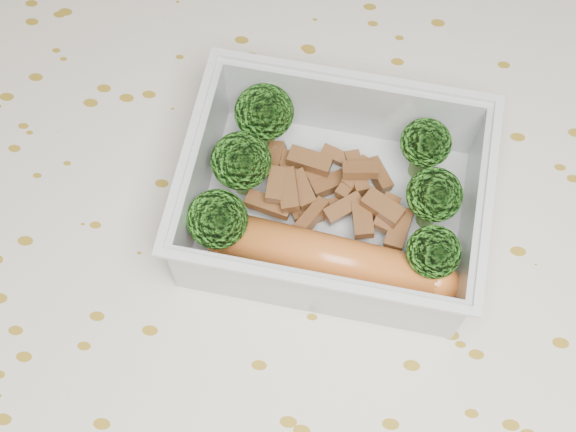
# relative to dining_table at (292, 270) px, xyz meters

# --- Properties ---
(ground_plane) EXTENTS (4.00, 4.00, 0.00)m
(ground_plane) POSITION_rel_dining_table_xyz_m (0.00, 0.00, -0.67)
(ground_plane) COLOR olive
(ground_plane) RESTS_ON ground
(dining_table) EXTENTS (1.40, 0.90, 0.75)m
(dining_table) POSITION_rel_dining_table_xyz_m (0.00, 0.00, 0.00)
(dining_table) COLOR brown
(dining_table) RESTS_ON ground
(tablecloth) EXTENTS (1.46, 0.96, 0.19)m
(tablecloth) POSITION_rel_dining_table_xyz_m (0.00, 0.00, 0.05)
(tablecloth) COLOR silver
(tablecloth) RESTS_ON dining_table
(lunch_container) EXTENTS (0.18, 0.15, 0.06)m
(lunch_container) POSITION_rel_dining_table_xyz_m (0.02, 0.01, 0.11)
(lunch_container) COLOR silver
(lunch_container) RESTS_ON tablecloth
(broccoli_florets) EXTENTS (0.16, 0.11, 0.05)m
(broccoli_florets) POSITION_rel_dining_table_xyz_m (0.01, 0.01, 0.13)
(broccoli_florets) COLOR #608C3F
(broccoli_florets) RESTS_ON lunch_container
(meat_pile) EXTENTS (0.10, 0.07, 0.03)m
(meat_pile) POSITION_rel_dining_table_xyz_m (0.02, 0.02, 0.11)
(meat_pile) COLOR brown
(meat_pile) RESTS_ON lunch_container
(sausage) EXTENTS (0.15, 0.04, 0.03)m
(sausage) POSITION_rel_dining_table_xyz_m (0.02, -0.03, 0.11)
(sausage) COLOR #CF6929
(sausage) RESTS_ON lunch_container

